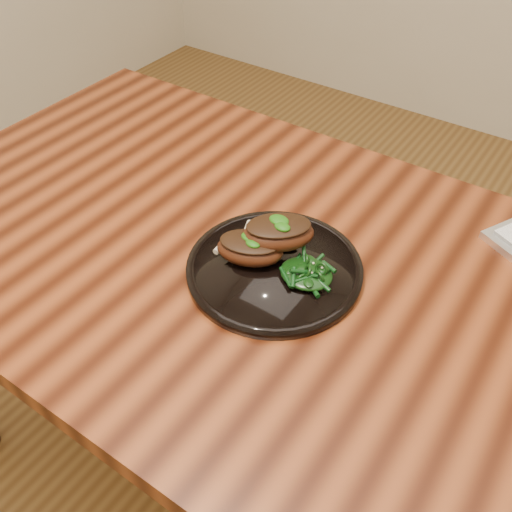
{
  "coord_description": "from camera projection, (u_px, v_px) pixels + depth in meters",
  "views": [
    {
      "loc": [
        0.29,
        -0.58,
        1.39
      ],
      "look_at": [
        -0.09,
        -0.03,
        0.78
      ],
      "focal_mm": 40.0,
      "sensor_mm": 36.0,
      "label": 1
    }
  ],
  "objects": [
    {
      "name": "desk",
      "position": [
        309.0,
        313.0,
        0.97
      ],
      "size": [
        1.6,
        0.8,
        0.75
      ],
      "color": "#331106",
      "rests_on": "ground"
    },
    {
      "name": "lamb_chop_front",
      "position": [
        250.0,
        248.0,
        0.9
      ],
      "size": [
        0.13,
        0.1,
        0.05
      ],
      "color": "#411B0C",
      "rests_on": "plate"
    },
    {
      "name": "herb_smear",
      "position": [
        276.0,
        236.0,
        0.96
      ],
      "size": [
        0.09,
        0.06,
        0.01
      ],
      "primitive_type": "ellipsoid",
      "color": "#0E4207",
      "rests_on": "plate"
    },
    {
      "name": "lamb_chop_back",
      "position": [
        278.0,
        232.0,
        0.9
      ],
      "size": [
        0.13,
        0.13,
        0.05
      ],
      "color": "#411B0C",
      "rests_on": "plate"
    },
    {
      "name": "plate",
      "position": [
        274.0,
        269.0,
        0.91
      ],
      "size": [
        0.28,
        0.28,
        0.02
      ],
      "color": "black",
      "rests_on": "desk"
    },
    {
      "name": "greens_heap",
      "position": [
        307.0,
        271.0,
        0.88
      ],
      "size": [
        0.08,
        0.08,
        0.03
      ],
      "color": "black",
      "rests_on": "plate"
    }
  ]
}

